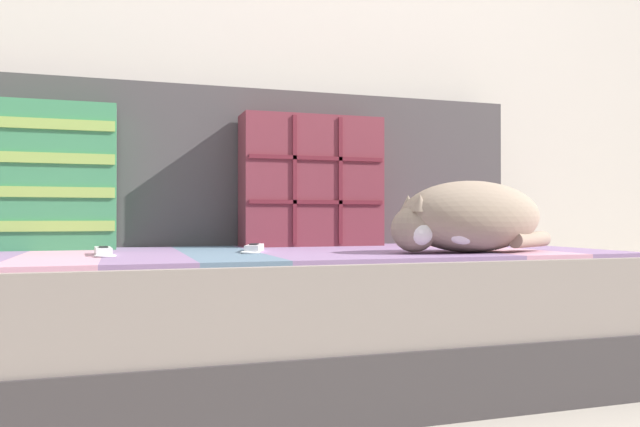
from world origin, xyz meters
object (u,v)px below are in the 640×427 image
object	(u,v)px
sleeping_cat	(466,218)
throw_pillow_striped	(47,176)
game_remote_near	(254,248)
game_remote_far	(103,251)
couch	(286,317)
throw_pillow_quilted	(311,181)

from	to	relation	value
sleeping_cat	throw_pillow_striped	bearing A→B (deg)	155.22
game_remote_near	game_remote_far	bearing A→B (deg)	-173.79
couch	sleeping_cat	world-z (taller)	sleeping_cat
game_remote_near	throw_pillow_striped	bearing A→B (deg)	152.85
throw_pillow_quilted	game_remote_near	bearing A→B (deg)	-131.54
game_remote_near	game_remote_far	size ratio (longest dim) A/B	1.09
throw_pillow_quilted	game_remote_far	distance (m)	0.72
sleeping_cat	game_remote_near	xyz separation A→B (m)	(-0.51, 0.21, -0.08)
throw_pillow_quilted	game_remote_near	size ratio (longest dim) A/B	2.22
throw_pillow_quilted	sleeping_cat	distance (m)	0.56
couch	game_remote_near	xyz separation A→B (m)	(-0.10, -0.04, 0.19)
game_remote_far	throw_pillow_quilted	bearing A→B (deg)	26.96
couch	game_remote_near	distance (m)	0.22
throw_pillow_quilted	throw_pillow_striped	size ratio (longest dim) A/B	1.09
throw_pillow_striped	sleeping_cat	distance (m)	1.15
couch	game_remote_near	size ratio (longest dim) A/B	9.03
couch	game_remote_near	bearing A→B (deg)	-158.02
couch	sleeping_cat	size ratio (longest dim) A/B	3.91
throw_pillow_striped	game_remote_far	xyz separation A→B (m)	(0.16, -0.31, -0.20)
throw_pillow_striped	game_remote_far	world-z (taller)	throw_pillow_striped
sleeping_cat	game_remote_near	bearing A→B (deg)	157.79
throw_pillow_striped	game_remote_near	xyz separation A→B (m)	(0.53, -0.27, -0.20)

